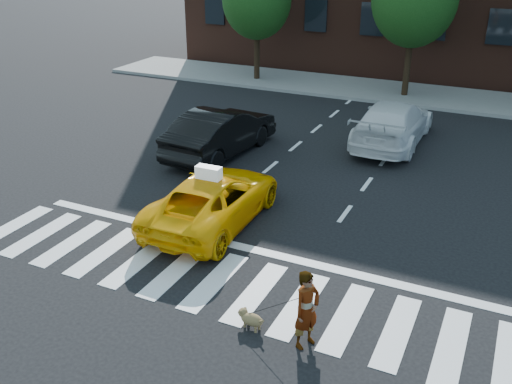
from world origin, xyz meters
TOP-DOWN VIEW (x-y plane):
  - ground at (0.00, 0.00)m, footprint 120.00×120.00m
  - crosswalk at (0.00, 0.00)m, footprint 13.00×2.40m
  - stop_line at (0.00, 1.60)m, footprint 12.00×0.30m
  - sidewalk_far at (0.00, 17.50)m, footprint 30.00×4.00m
  - taxi at (-1.40, 2.50)m, footprint 2.28×4.76m
  - black_sedan at (-3.63, 7.00)m, footprint 2.07×4.97m
  - white_suv at (1.40, 10.58)m, footprint 2.17×5.31m
  - woman at (2.54, -1.10)m, footprint 0.57×0.67m
  - dog at (1.40, -1.09)m, footprint 0.63×0.34m
  - taxi_sign at (-1.40, 2.30)m, footprint 0.66×0.30m

SIDE VIEW (x-z plane):
  - ground at x=0.00m, z-range 0.00..0.00m
  - crosswalk at x=0.00m, z-range 0.00..0.01m
  - stop_line at x=0.00m, z-range 0.00..0.01m
  - sidewalk_far at x=0.00m, z-range 0.00..0.15m
  - dog at x=1.40m, z-range 0.03..0.39m
  - taxi at x=-1.40m, z-range 0.00..1.31m
  - white_suv at x=1.40m, z-range 0.00..1.54m
  - woman at x=2.54m, z-range 0.00..1.55m
  - black_sedan at x=-3.63m, z-range 0.00..1.60m
  - taxi_sign at x=-1.40m, z-range 1.31..1.63m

